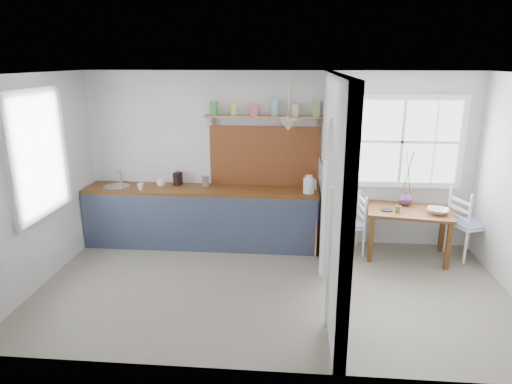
# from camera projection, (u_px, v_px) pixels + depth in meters

# --- Properties ---
(floor) EXTENTS (5.80, 3.20, 0.01)m
(floor) POSITION_uv_depth(u_px,v_px,m) (272.00, 287.00, 5.72)
(floor) COLOR gray
(floor) RESTS_ON ground
(ceiling) EXTENTS (5.80, 3.20, 0.01)m
(ceiling) POSITION_uv_depth(u_px,v_px,m) (274.00, 74.00, 4.99)
(ceiling) COLOR silver
(ceiling) RESTS_ON walls
(walls) EXTENTS (5.81, 3.21, 2.60)m
(walls) POSITION_uv_depth(u_px,v_px,m) (273.00, 188.00, 5.35)
(walls) COLOR silver
(walls) RESTS_ON floor
(partition) EXTENTS (0.12, 3.20, 2.60)m
(partition) POSITION_uv_depth(u_px,v_px,m) (333.00, 175.00, 5.31)
(partition) COLOR silver
(partition) RESTS_ON floor
(kitchen_window) EXTENTS (0.10, 1.16, 1.50)m
(kitchen_window) POSITION_uv_depth(u_px,v_px,m) (35.00, 154.00, 5.49)
(kitchen_window) COLOR white
(kitchen_window) RESTS_ON walls
(nook_window) EXTENTS (1.76, 0.10, 1.30)m
(nook_window) POSITION_uv_depth(u_px,v_px,m) (402.00, 142.00, 6.61)
(nook_window) COLOR white
(nook_window) RESTS_ON walls
(counter) EXTENTS (3.50, 0.60, 0.90)m
(counter) POSITION_uv_depth(u_px,v_px,m) (203.00, 216.00, 6.95)
(counter) COLOR brown
(counter) RESTS_ON floor
(sink) EXTENTS (0.40, 0.40, 0.02)m
(sink) POSITION_uv_depth(u_px,v_px,m) (117.00, 187.00, 6.91)
(sink) COLOR #B8B8B8
(sink) RESTS_ON counter
(backsplash) EXTENTS (1.65, 0.03, 0.90)m
(backsplash) POSITION_uv_depth(u_px,v_px,m) (264.00, 156.00, 6.86)
(backsplash) COLOR brown
(backsplash) RESTS_ON walls
(shelf) EXTENTS (1.75, 0.20, 0.21)m
(shelf) POSITION_uv_depth(u_px,v_px,m) (264.00, 113.00, 6.60)
(shelf) COLOR #A38658
(shelf) RESTS_ON walls
(pendant_lamp) EXTENTS (0.26, 0.26, 0.16)m
(pendant_lamp) POSITION_uv_depth(u_px,v_px,m) (288.00, 125.00, 6.28)
(pendant_lamp) COLOR beige
(pendant_lamp) RESTS_ON ceiling
(utensil_rail) EXTENTS (0.02, 0.50, 0.02)m
(utensil_rail) POSITION_uv_depth(u_px,v_px,m) (321.00, 160.00, 6.12)
(utensil_rail) COLOR #B8B8B8
(utensil_rail) RESTS_ON partition
(dining_table) EXTENTS (1.24, 0.93, 0.71)m
(dining_table) POSITION_uv_depth(u_px,v_px,m) (407.00, 233.00, 6.53)
(dining_table) COLOR brown
(dining_table) RESTS_ON floor
(chair_left) EXTENTS (0.45, 0.45, 0.89)m
(chair_left) POSITION_uv_depth(u_px,v_px,m) (349.00, 223.00, 6.67)
(chair_left) COLOR white
(chair_left) RESTS_ON floor
(chair_right) EXTENTS (0.59, 0.59, 1.01)m
(chair_right) POSITION_uv_depth(u_px,v_px,m) (470.00, 223.00, 6.50)
(chair_right) COLOR white
(chair_right) RESTS_ON floor
(kettle) EXTENTS (0.24, 0.21, 0.26)m
(kettle) POSITION_uv_depth(u_px,v_px,m) (309.00, 184.00, 6.53)
(kettle) COLOR white
(kettle) RESTS_ON counter
(mug_a) EXTENTS (0.12, 0.12, 0.10)m
(mug_a) POSITION_uv_depth(u_px,v_px,m) (141.00, 187.00, 6.71)
(mug_a) COLOR beige
(mug_a) RESTS_ON counter
(mug_b) EXTENTS (0.14, 0.14, 0.11)m
(mug_b) POSITION_uv_depth(u_px,v_px,m) (161.00, 183.00, 6.89)
(mug_b) COLOR white
(mug_b) RESTS_ON counter
(knife_block) EXTENTS (0.13, 0.15, 0.20)m
(knife_block) POSITION_uv_depth(u_px,v_px,m) (178.00, 179.00, 6.95)
(knife_block) COLOR black
(knife_block) RESTS_ON counter
(jar) EXTENTS (0.11, 0.11, 0.16)m
(jar) POSITION_uv_depth(u_px,v_px,m) (206.00, 181.00, 6.90)
(jar) COLOR #796B59
(jar) RESTS_ON counter
(towel_magenta) EXTENTS (0.02, 0.03, 0.54)m
(towel_magenta) POSITION_uv_depth(u_px,v_px,m) (316.00, 239.00, 6.54)
(towel_magenta) COLOR #BD3076
(towel_magenta) RESTS_ON counter
(towel_orange) EXTENTS (0.02, 0.03, 0.45)m
(towel_orange) POSITION_uv_depth(u_px,v_px,m) (316.00, 242.00, 6.50)
(towel_orange) COLOR orange
(towel_orange) RESTS_ON counter
(bowl) EXTENTS (0.35, 0.35, 0.07)m
(bowl) POSITION_uv_depth(u_px,v_px,m) (438.00, 211.00, 6.28)
(bowl) COLOR white
(bowl) RESTS_ON dining_table
(table_cup) EXTENTS (0.10, 0.10, 0.09)m
(table_cup) POSITION_uv_depth(u_px,v_px,m) (398.00, 209.00, 6.34)
(table_cup) COLOR #609660
(table_cup) RESTS_ON dining_table
(plate) EXTENTS (0.17, 0.17, 0.01)m
(plate) POSITION_uv_depth(u_px,v_px,m) (387.00, 210.00, 6.41)
(plate) COLOR black
(plate) RESTS_ON dining_table
(vase) EXTENTS (0.25, 0.25, 0.20)m
(vase) POSITION_uv_depth(u_px,v_px,m) (406.00, 198.00, 6.62)
(vase) COLOR #502C58
(vase) RESTS_ON dining_table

